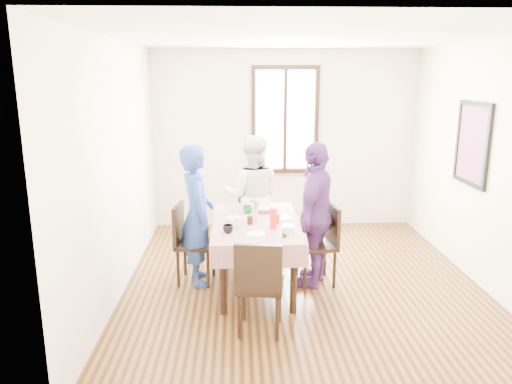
{
  "coord_description": "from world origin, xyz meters",
  "views": [
    {
      "loc": [
        -0.73,
        -5.16,
        2.33
      ],
      "look_at": [
        -0.53,
        -0.1,
        1.1
      ],
      "focal_mm": 34.12,
      "sensor_mm": 36.0,
      "label": 1
    }
  ],
  "objects_px": {
    "chair_right": "(316,245)",
    "person_left": "(196,215)",
    "person_right": "(315,214)",
    "person_far": "(253,196)",
    "chair_far": "(253,221)",
    "chair_left": "(196,244)",
    "chair_near": "(260,285)",
    "dining_table": "(256,254)"
  },
  "relations": [
    {
      "from": "person_left",
      "to": "person_far",
      "type": "bearing_deg",
      "value": -51.0
    },
    {
      "from": "chair_near",
      "to": "person_far",
      "type": "relative_size",
      "value": 0.57
    },
    {
      "from": "dining_table",
      "to": "chair_left",
      "type": "relative_size",
      "value": 1.59
    },
    {
      "from": "person_left",
      "to": "chair_right",
      "type": "bearing_deg",
      "value": -106.7
    },
    {
      "from": "chair_left",
      "to": "person_far",
      "type": "bearing_deg",
      "value": 148.16
    },
    {
      "from": "chair_left",
      "to": "chair_near",
      "type": "distance_m",
      "value": 1.32
    },
    {
      "from": "person_far",
      "to": "chair_left",
      "type": "bearing_deg",
      "value": 57.59
    },
    {
      "from": "chair_left",
      "to": "chair_near",
      "type": "relative_size",
      "value": 1.0
    },
    {
      "from": "person_left",
      "to": "dining_table",
      "type": "bearing_deg",
      "value": -114.43
    },
    {
      "from": "person_left",
      "to": "person_right",
      "type": "height_order",
      "value": "person_right"
    },
    {
      "from": "person_left",
      "to": "person_far",
      "type": "xyz_separation_m",
      "value": [
        0.66,
        0.84,
        -0.0
      ]
    },
    {
      "from": "dining_table",
      "to": "person_far",
      "type": "xyz_separation_m",
      "value": [
        0.0,
        0.98,
        0.42
      ]
    },
    {
      "from": "chair_far",
      "to": "chair_near",
      "type": "relative_size",
      "value": 1.0
    },
    {
      "from": "chair_right",
      "to": "person_right",
      "type": "xyz_separation_m",
      "value": [
        -0.02,
        0.0,
        0.36
      ]
    },
    {
      "from": "dining_table",
      "to": "person_left",
      "type": "distance_m",
      "value": 0.8
    },
    {
      "from": "chair_near",
      "to": "person_right",
      "type": "distance_m",
      "value": 1.28
    },
    {
      "from": "chair_far",
      "to": "person_right",
      "type": "xyz_separation_m",
      "value": [
        0.66,
        -0.95,
        0.36
      ]
    },
    {
      "from": "dining_table",
      "to": "chair_far",
      "type": "bearing_deg",
      "value": 90.0
    },
    {
      "from": "chair_near",
      "to": "chair_far",
      "type": "bearing_deg",
      "value": 98.1
    },
    {
      "from": "chair_left",
      "to": "chair_near",
      "type": "xyz_separation_m",
      "value": [
        0.68,
        -1.13,
        0.0
      ]
    },
    {
      "from": "person_right",
      "to": "chair_right",
      "type": "bearing_deg",
      "value": 113.35
    },
    {
      "from": "person_right",
      "to": "chair_far",
      "type": "bearing_deg",
      "value": -121.81
    },
    {
      "from": "chair_left",
      "to": "person_left",
      "type": "distance_m",
      "value": 0.34
    },
    {
      "from": "chair_far",
      "to": "chair_near",
      "type": "xyz_separation_m",
      "value": [
        0.0,
        -1.99,
        0.0
      ]
    },
    {
      "from": "person_left",
      "to": "person_right",
      "type": "bearing_deg",
      "value": -106.75
    },
    {
      "from": "chair_right",
      "to": "person_left",
      "type": "relative_size",
      "value": 0.57
    },
    {
      "from": "chair_near",
      "to": "person_right",
      "type": "relative_size",
      "value": 0.56
    },
    {
      "from": "person_far",
      "to": "person_left",
      "type": "bearing_deg",
      "value": 58.34
    },
    {
      "from": "person_right",
      "to": "person_far",
      "type": "bearing_deg",
      "value": -121.3
    },
    {
      "from": "chair_far",
      "to": "chair_near",
      "type": "height_order",
      "value": "same"
    },
    {
      "from": "chair_left",
      "to": "chair_right",
      "type": "bearing_deg",
      "value": 93.26
    },
    {
      "from": "chair_right",
      "to": "chair_near",
      "type": "xyz_separation_m",
      "value": [
        -0.68,
        -1.04,
        0.0
      ]
    },
    {
      "from": "chair_right",
      "to": "person_far",
      "type": "xyz_separation_m",
      "value": [
        -0.68,
        0.93,
        0.34
      ]
    },
    {
      "from": "chair_near",
      "to": "dining_table",
      "type": "bearing_deg",
      "value": 98.1
    },
    {
      "from": "person_left",
      "to": "person_right",
      "type": "relative_size",
      "value": 0.98
    },
    {
      "from": "chair_far",
      "to": "person_far",
      "type": "relative_size",
      "value": 0.57
    },
    {
      "from": "chair_left",
      "to": "chair_near",
      "type": "bearing_deg",
      "value": 38.06
    },
    {
      "from": "chair_left",
      "to": "person_far",
      "type": "xyz_separation_m",
      "value": [
        0.68,
        0.84,
        0.34
      ]
    },
    {
      "from": "chair_near",
      "to": "person_far",
      "type": "xyz_separation_m",
      "value": [
        0.0,
        1.97,
        0.34
      ]
    },
    {
      "from": "dining_table",
      "to": "chair_right",
      "type": "xyz_separation_m",
      "value": [
        0.68,
        0.05,
        0.08
      ]
    },
    {
      "from": "chair_near",
      "to": "person_left",
      "type": "xyz_separation_m",
      "value": [
        -0.66,
        1.13,
        0.34
      ]
    },
    {
      "from": "chair_far",
      "to": "dining_table",
      "type": "bearing_deg",
      "value": 95.91
    }
  ]
}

